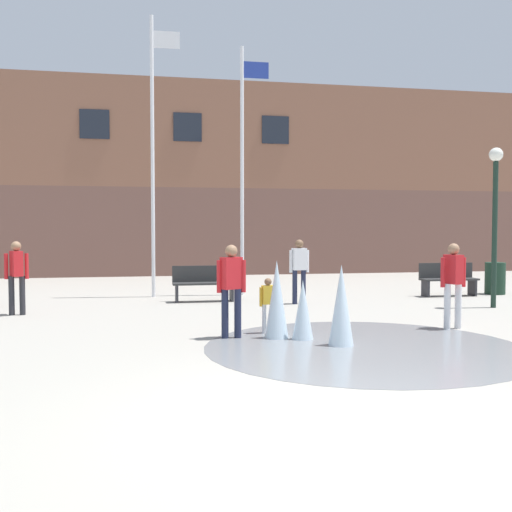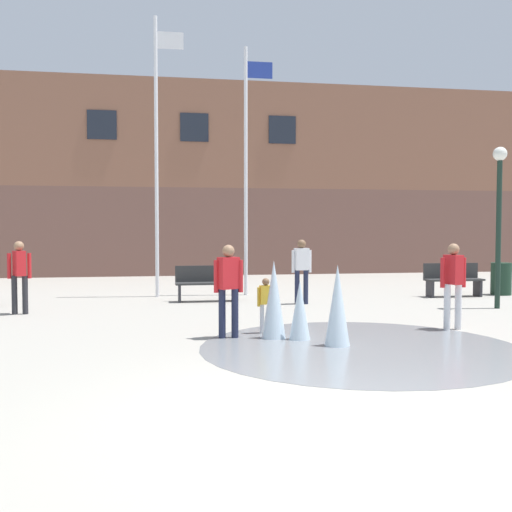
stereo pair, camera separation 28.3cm
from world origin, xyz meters
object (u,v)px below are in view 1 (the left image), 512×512
(adult_in_red, at_px, (231,283))
(lamp_post_right_lane, at_px, (495,203))
(park_bench_center, at_px, (204,283))
(adult_watching, at_px, (299,266))
(park_bench_far_right, at_px, (448,279))
(adult_near_bench, at_px, (453,279))
(trash_can, at_px, (495,278))
(child_running, at_px, (268,301))
(flagpole_right, at_px, (243,163))
(teen_by_trashcan, at_px, (17,272))
(flagpole_left, at_px, (154,148))

(adult_in_red, relative_size, lamp_post_right_lane, 0.42)
(park_bench_center, xyz_separation_m, adult_watching, (2.25, -0.96, 0.45))
(park_bench_center, relative_size, park_bench_far_right, 1.00)
(park_bench_far_right, xyz_separation_m, adult_near_bench, (-2.64, -4.98, 0.45))
(adult_watching, bearing_deg, trash_can, 2.52)
(child_running, height_order, flagpole_right, flagpole_right)
(park_bench_far_right, xyz_separation_m, trash_can, (1.55, 0.17, -0.03))
(adult_near_bench, xyz_separation_m, flagpole_right, (-2.86, 6.31, 2.74))
(flagpole_right, relative_size, trash_can, 7.63)
(adult_near_bench, bearing_deg, park_bench_far_right, -40.99)
(adult_in_red, xyz_separation_m, lamp_post_right_lane, (6.65, 2.70, 1.53))
(park_bench_far_right, xyz_separation_m, adult_watching, (-4.49, -0.90, 0.45))
(flagpole_right, height_order, trash_can, flagpole_right)
(teen_by_trashcan, xyz_separation_m, trash_can, (12.49, 1.74, -0.48))
(park_bench_far_right, bearing_deg, child_running, -141.92)
(adult_near_bench, height_order, adult_watching, same)
(flagpole_left, height_order, trash_can, flagpole_left)
(park_bench_center, relative_size, flagpole_right, 0.23)
(adult_in_red, bearing_deg, teen_by_trashcan, 113.65)
(flagpole_left, relative_size, lamp_post_right_lane, 2.02)
(park_bench_center, height_order, adult_in_red, adult_in_red)
(lamp_post_right_lane, bearing_deg, flagpole_left, 154.15)
(child_running, distance_m, lamp_post_right_lane, 6.66)
(adult_watching, xyz_separation_m, flagpole_right, (-1.01, 2.24, 2.74))
(child_running, relative_size, flagpole_right, 0.14)
(teen_by_trashcan, relative_size, lamp_post_right_lane, 0.42)
(adult_watching, bearing_deg, adult_near_bench, -73.16)
(flagpole_right, bearing_deg, park_bench_center, -134.20)
(park_bench_far_right, distance_m, adult_near_bench, 5.65)
(child_running, bearing_deg, adult_near_bench, 168.47)
(adult_watching, bearing_deg, adult_in_red, -126.41)
(adult_in_red, xyz_separation_m, flagpole_left, (-1.13, 6.47, 3.09))
(adult_watching, height_order, lamp_post_right_lane, lamp_post_right_lane)
(trash_can, bearing_deg, lamp_post_right_lane, -123.39)
(park_bench_far_right, bearing_deg, flagpole_right, 166.34)
(lamp_post_right_lane, bearing_deg, teen_by_trashcan, 175.43)
(teen_by_trashcan, height_order, flagpole_right, flagpole_right)
(child_running, bearing_deg, adult_in_red, 17.29)
(adult_near_bench, xyz_separation_m, child_running, (-3.47, 0.19, -0.35))
(adult_near_bench, relative_size, child_running, 1.61)
(adult_in_red, xyz_separation_m, teen_by_trashcan, (-4.13, 3.56, 0.00))
(park_bench_far_right, distance_m, flagpole_right, 6.50)
(adult_in_red, bearing_deg, park_bench_far_right, 11.38)
(park_bench_center, bearing_deg, trash_can, 0.76)
(adult_watching, relative_size, flagpole_left, 0.21)
(park_bench_center, relative_size, teen_by_trashcan, 1.01)
(park_bench_far_right, height_order, flagpole_left, flagpole_left)
(park_bench_far_right, bearing_deg, flagpole_left, 170.46)
(park_bench_far_right, bearing_deg, lamp_post_right_lane, -94.03)
(flagpole_left, bearing_deg, adult_near_bench, -49.92)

